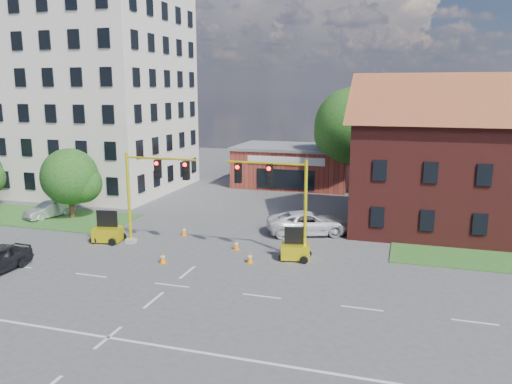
% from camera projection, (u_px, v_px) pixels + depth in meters
% --- Properties ---
extents(ground, '(120.00, 120.00, 0.00)m').
position_uv_depth(ground, '(172.00, 285.00, 26.64)').
color(ground, '#454547').
rests_on(ground, ground).
extents(grass_verge_nw, '(22.00, 6.00, 0.08)m').
position_uv_depth(grass_verge_nw, '(8.00, 214.00, 41.67)').
color(grass_verge_nw, '#29501E').
rests_on(grass_verge_nw, ground).
extents(grass_verge_ne, '(14.00, 4.00, 0.08)m').
position_uv_depth(grass_verge_ne, '(510.00, 263.00, 29.98)').
color(grass_verge_ne, '#29501E').
rests_on(grass_verge_ne, ground).
extents(lane_markings, '(60.00, 36.00, 0.01)m').
position_uv_depth(lane_markings, '(144.00, 308.00, 23.83)').
color(lane_markings, silver).
rests_on(lane_markings, ground).
extents(office_block, '(18.40, 15.40, 20.60)m').
position_uv_depth(office_block, '(86.00, 89.00, 50.76)').
color(office_block, beige).
rests_on(office_block, ground).
extents(brick_shop, '(12.40, 8.40, 4.30)m').
position_uv_depth(brick_shop, '(294.00, 165.00, 54.32)').
color(brick_shop, maroon).
rests_on(brick_shop, ground).
extents(townhouse_row, '(21.00, 11.00, 11.50)m').
position_uv_depth(townhouse_row, '(500.00, 152.00, 35.36)').
color(townhouse_row, '#551C19').
rests_on(townhouse_row, ground).
extents(tree_large, '(7.99, 7.61, 10.54)m').
position_uv_depth(tree_large, '(357.00, 129.00, 48.78)').
color(tree_large, '#3B2915').
rests_on(tree_large, ground).
extents(tree_nw_front, '(4.74, 4.51, 5.70)m').
position_uv_depth(tree_nw_front, '(73.00, 178.00, 39.79)').
color(tree_nw_front, '#3B2915').
rests_on(tree_nw_front, ground).
extents(signal_mast_west, '(5.30, 0.60, 6.20)m').
position_uv_depth(signal_mast_west, '(150.00, 188.00, 32.71)').
color(signal_mast_west, gray).
rests_on(signal_mast_west, ground).
extents(signal_mast_east, '(5.30, 0.60, 6.20)m').
position_uv_depth(signal_mast_east, '(279.00, 196.00, 30.24)').
color(signal_mast_east, gray).
rests_on(signal_mast_east, ground).
extents(trailer_west, '(2.05, 1.55, 2.12)m').
position_uv_depth(trailer_west, '(108.00, 233.00, 34.07)').
color(trailer_west, yellow).
rests_on(trailer_west, ground).
extents(trailer_east, '(1.93, 1.49, 1.97)m').
position_uv_depth(trailer_east, '(295.00, 250.00, 30.53)').
color(trailer_east, yellow).
rests_on(trailer_east, ground).
extents(cone_a, '(0.40, 0.40, 0.70)m').
position_uv_depth(cone_a, '(163.00, 258.00, 29.92)').
color(cone_a, orange).
rests_on(cone_a, ground).
extents(cone_b, '(0.40, 0.40, 0.70)m').
position_uv_depth(cone_b, '(184.00, 231.00, 35.63)').
color(cone_b, orange).
rests_on(cone_b, ground).
extents(cone_c, '(0.40, 0.40, 0.70)m').
position_uv_depth(cone_c, '(250.00, 258.00, 29.99)').
color(cone_c, orange).
rests_on(cone_c, ground).
extents(cone_d, '(0.40, 0.40, 0.70)m').
position_uv_depth(cone_d, '(236.00, 245.00, 32.46)').
color(cone_d, orange).
rests_on(cone_d, ground).
extents(pickup_white, '(6.48, 4.72, 1.64)m').
position_uv_depth(pickup_white, '(308.00, 223.00, 35.96)').
color(pickup_white, white).
rests_on(pickup_white, ground).
extents(sedan_silver_front, '(2.62, 4.20, 1.31)m').
position_uv_depth(sedan_silver_front, '(50.00, 210.00, 40.65)').
color(sedan_silver_front, '#A9ADB1').
rests_on(sedan_silver_front, ground).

